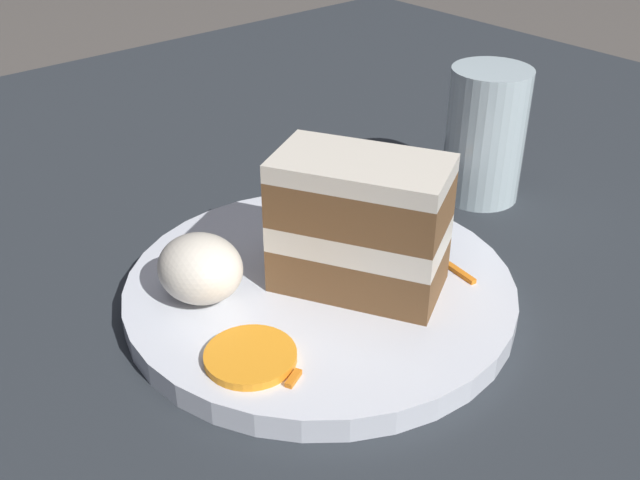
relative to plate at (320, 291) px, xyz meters
The scene contains 8 objects.
ground_plane 0.07m from the plate, 61.99° to the left, with size 6.00×6.00×0.00m, color #4C4742.
dining_table 0.06m from the plate, 61.99° to the left, with size 1.18×1.11×0.02m, color #282D33.
plate is the anchor object (origin of this frame).
cake_slice 0.06m from the plate, 41.26° to the left, with size 0.11×0.10×0.08m.
cream_dollop 0.08m from the plate, 118.08° to the right, with size 0.05×0.05×0.04m, color silver.
orange_garnish 0.09m from the plate, 66.92° to the right, with size 0.05×0.05×0.00m, color orange.
carrot_shreds_scatter 0.04m from the plate, 146.30° to the left, with size 0.16×0.17×0.00m.
drinking_glass 0.20m from the plate, 98.12° to the left, with size 0.06×0.06×0.10m.
Camera 1 is at (0.27, -0.30, 0.30)m, focal length 42.00 mm.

